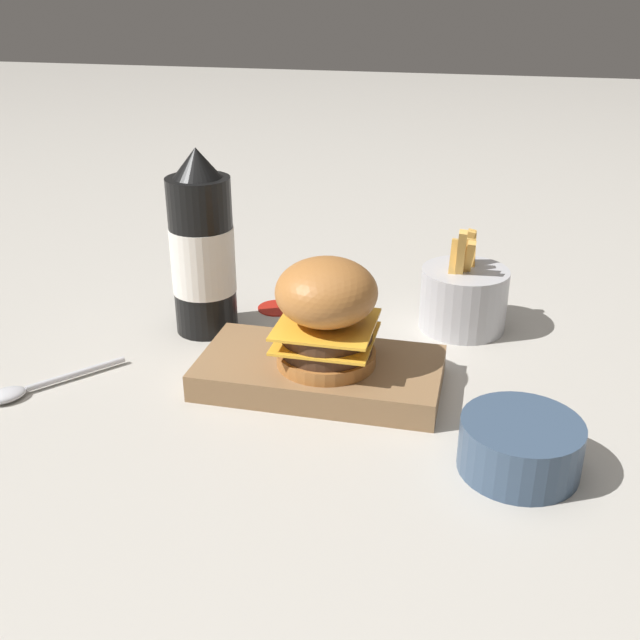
# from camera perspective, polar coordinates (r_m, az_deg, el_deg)

# --- Properties ---
(ground_plane) EXTENTS (6.00, 6.00, 0.00)m
(ground_plane) POSITION_cam_1_polar(r_m,az_deg,el_deg) (0.82, -0.04, -6.26)
(ground_plane) COLOR #B7B2A8
(serving_board) EXTENTS (0.27, 0.14, 0.03)m
(serving_board) POSITION_cam_1_polar(r_m,az_deg,el_deg) (0.85, 0.00, -4.03)
(serving_board) COLOR olive
(serving_board) RESTS_ON ground_plane
(burger) EXTENTS (0.11, 0.11, 0.12)m
(burger) POSITION_cam_1_polar(r_m,az_deg,el_deg) (0.81, 0.46, 0.61)
(burger) COLOR #AD6B33
(burger) RESTS_ON serving_board
(ketchup_bottle) EXTENTS (0.08, 0.08, 0.24)m
(ketchup_bottle) POSITION_cam_1_polar(r_m,az_deg,el_deg) (0.96, -8.95, 5.19)
(ketchup_bottle) COLOR black
(ketchup_bottle) RESTS_ON ground_plane
(fries_basket) EXTENTS (0.11, 0.11, 0.14)m
(fries_basket) POSITION_cam_1_polar(r_m,az_deg,el_deg) (0.99, 10.87, 1.71)
(fries_basket) COLOR #B7B7BC
(fries_basket) RESTS_ON ground_plane
(side_bowl) EXTENTS (0.11, 0.11, 0.05)m
(side_bowl) POSITION_cam_1_polar(r_m,az_deg,el_deg) (0.73, 15.01, -9.15)
(side_bowl) COLOR #384C66
(side_bowl) RESTS_ON ground_plane
(spoon) EXTENTS (0.12, 0.14, 0.01)m
(spoon) POSITION_cam_1_polar(r_m,az_deg,el_deg) (0.90, -21.53, -4.92)
(spoon) COLOR silver
(spoon) RESTS_ON ground_plane
(ketchup_puddle) EXTENTS (0.05, 0.05, 0.00)m
(ketchup_puddle) POSITION_cam_1_polar(r_m,az_deg,el_deg) (1.05, -3.27, 0.97)
(ketchup_puddle) COLOR #B21E14
(ketchup_puddle) RESTS_ON ground_plane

